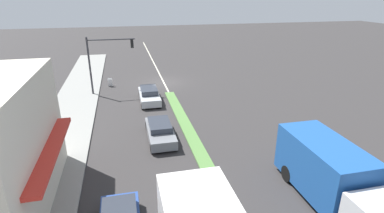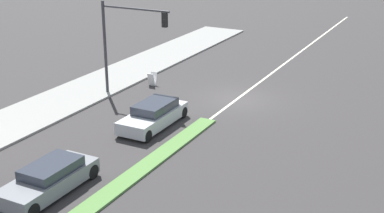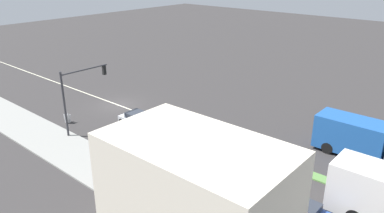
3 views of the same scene
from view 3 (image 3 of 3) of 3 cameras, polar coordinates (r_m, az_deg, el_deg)
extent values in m
plane|color=#333030|center=(28.77, 12.14, -8.18)|extent=(160.00, 160.00, 0.00)
cube|color=beige|center=(39.53, -11.17, 0.22)|extent=(0.16, 60.00, 0.01)
cube|color=beige|center=(18.54, 0.55, -13.96)|extent=(5.29, 9.01, 6.17)
cube|color=red|center=(20.70, 6.01, -10.91)|extent=(0.70, 7.20, 0.20)
cylinder|color=#333338|center=(32.46, -18.86, 0.27)|extent=(0.18, 0.18, 5.60)
cylinder|color=#333338|center=(32.82, -16.04, 5.42)|extent=(4.50, 0.12, 0.12)
cube|color=black|center=(33.99, -13.25, 5.43)|extent=(0.28, 0.24, 0.84)
sphere|color=red|center=(34.03, -13.41, 5.90)|extent=(0.18, 0.18, 0.18)
sphere|color=gold|center=(34.10, -13.38, 5.46)|extent=(0.18, 0.18, 0.18)
sphere|color=green|center=(34.17, -13.34, 5.03)|extent=(0.18, 0.18, 0.18)
cylinder|color=#282D42|center=(25.90, -13.96, -10.55)|extent=(0.26, 0.26, 0.82)
cylinder|color=maroon|center=(25.54, -14.10, -9.18)|extent=(0.34, 0.34, 0.62)
sphere|color=tan|center=(25.33, -14.18, -8.36)|extent=(0.22, 0.22, 0.22)
cube|color=silver|center=(36.39, -18.57, -1.67)|extent=(0.45, 0.21, 0.84)
cube|color=silver|center=(36.13, -18.30, -1.80)|extent=(0.45, 0.21, 0.84)
cube|color=#1E519E|center=(31.04, 23.07, -3.98)|extent=(2.40, 5.10, 2.60)
cylinder|color=black|center=(32.76, 21.35, -4.57)|extent=(0.28, 0.90, 0.90)
cylinder|color=black|center=(30.90, 19.94, -5.95)|extent=(0.28, 0.90, 0.90)
cylinder|color=black|center=(25.62, 25.14, -12.62)|extent=(0.30, 0.96, 0.96)
cube|color=#B7BABF|center=(33.68, -7.66, -2.43)|extent=(1.75, 4.50, 0.65)
cube|color=#2D333D|center=(33.62, -7.96, -1.45)|extent=(1.49, 2.47, 0.47)
cylinder|color=black|center=(33.00, -4.48, -3.17)|extent=(0.22, 0.61, 0.61)
cylinder|color=black|center=(32.03, -6.45, -4.03)|extent=(0.22, 0.61, 0.61)
cylinder|color=black|center=(35.52, -8.72, -1.53)|extent=(0.22, 0.61, 0.61)
cylinder|color=black|center=(34.62, -10.65, -2.28)|extent=(0.22, 0.61, 0.61)
cube|color=#2D333D|center=(22.82, 16.00, -14.29)|extent=(1.46, 2.21, 0.44)
cylinder|color=black|center=(24.21, 13.58, -13.58)|extent=(0.22, 0.62, 0.62)
cylinder|color=black|center=(23.10, 11.76, -15.32)|extent=(0.22, 0.62, 0.62)
cube|color=slate|center=(28.75, 3.09, -6.59)|extent=(1.73, 4.39, 0.63)
cube|color=#2D333D|center=(28.63, 2.76, -5.54)|extent=(1.47, 2.41, 0.40)
cylinder|color=black|center=(28.48, 6.89, -7.41)|extent=(0.22, 0.64, 0.64)
cylinder|color=black|center=(27.37, 5.07, -8.60)|extent=(0.22, 0.64, 0.64)
cylinder|color=black|center=(30.35, 1.31, -5.36)|extent=(0.22, 0.64, 0.64)
cylinder|color=black|center=(29.31, -0.61, -6.37)|extent=(0.22, 0.64, 0.64)
camera|label=1|loc=(18.95, 49.87, 0.78)|focal=28.00mm
camera|label=2|loc=(34.28, 39.28, 11.09)|focal=50.00mm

